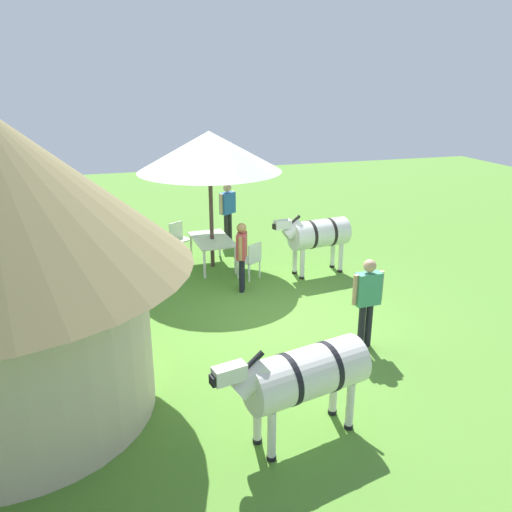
{
  "coord_description": "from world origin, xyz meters",
  "views": [
    {
      "loc": [
        -8.38,
        3.12,
        4.55
      ],
      "look_at": [
        1.22,
        0.26,
        1.0
      ],
      "focal_mm": 35.34,
      "sensor_mm": 36.0,
      "label": 1
    }
  ],
  "objects": [
    {
      "name": "ground_plane",
      "position": [
        0.0,
        0.0,
        0.0
      ],
      "size": [
        36.0,
        36.0,
        0.0
      ],
      "primitive_type": "plane",
      "color": "#538730"
    },
    {
      "name": "shade_umbrella",
      "position": [
        3.49,
        0.74,
        2.91
      ],
      "size": [
        3.47,
        3.47,
        3.39
      ],
      "color": "#493532",
      "rests_on": "ground_plane"
    },
    {
      "name": "patio_dining_table",
      "position": [
        3.49,
        0.74,
        0.66
      ],
      "size": [
        1.6,
        0.98,
        0.74
      ],
      "rotation": [
        0.0,
        0.0,
        0.06
      ],
      "color": "silver",
      "rests_on": "ground_plane"
    },
    {
      "name": "patio_chair_near_hut",
      "position": [
        4.61,
        1.43,
        0.52
      ],
      "size": [
        0.59,
        0.59,
        0.9
      ],
      "rotation": [
        0.0,
        0.0,
        -4.16
      ],
      "color": "silver",
      "rests_on": "ground_plane"
    },
    {
      "name": "zebra_toward_hut",
      "position": [
        2.3,
        -1.6,
        1.0
      ],
      "size": [
        0.85,
        2.1,
        1.53
      ],
      "rotation": [
        0.0,
        0.0,
        0.13
      ],
      "color": "silver",
      "rests_on": "ground_plane"
    },
    {
      "name": "zebra_nearest_camera",
      "position": [
        2.79,
        3.45,
        1.02
      ],
      "size": [
        1.37,
        1.98,
        1.55
      ],
      "rotation": [
        0.0,
        0.0,
        3.66
      ],
      "color": "silver",
      "rests_on": "ground_plane"
    },
    {
      "name": "guest_beside_umbrella",
      "position": [
        1.77,
        0.42,
        0.95
      ],
      "size": [
        0.54,
        0.34,
        1.59
      ],
      "rotation": [
        0.0,
        0.0,
        5.9
      ],
      "color": "black",
      "rests_on": "ground_plane"
    },
    {
      "name": "patio_chair_west_end",
      "position": [
        2.39,
        0.02,
        0.52
      ],
      "size": [
        0.59,
        0.6,
        0.9
      ],
      "rotation": [
        0.0,
        0.0,
        -1.0
      ],
      "color": "white",
      "rests_on": "ground_plane"
    },
    {
      "name": "guest_behind_table",
      "position": [
        5.37,
        -0.12,
        1.04
      ],
      "size": [
        0.44,
        0.53,
        1.73
      ],
      "rotation": [
        0.0,
        0.0,
        5.3
      ],
      "color": "black",
      "rests_on": "ground_plane"
    },
    {
      "name": "zebra_by_umbrella",
      "position": [
        -3.21,
        0.95,
        0.95
      ],
      "size": [
        1.0,
        2.28,
        1.48
      ],
      "rotation": [
        0.0,
        0.0,
        0.22
      ],
      "color": "silver",
      "rests_on": "ground_plane"
    },
    {
      "name": "standing_watcher",
      "position": [
        -1.27,
        -1.02,
        0.99
      ],
      "size": [
        0.23,
        0.59,
        1.65
      ],
      "rotation": [
        0.0,
        0.0,
        -1.52
      ],
      "color": "black",
      "rests_on": "ground_plane"
    }
  ]
}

